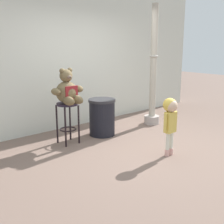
# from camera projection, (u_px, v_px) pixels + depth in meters

# --- Properties ---
(ground_plane) EXTENTS (24.00, 24.00, 0.00)m
(ground_plane) POSITION_uv_depth(u_px,v_px,m) (140.00, 150.00, 5.01)
(ground_plane) COLOR #745C51
(building_wall) EXTENTS (7.77, 0.30, 3.54)m
(building_wall) POSITION_uv_depth(u_px,v_px,m) (68.00, 43.00, 6.15)
(building_wall) COLOR silver
(building_wall) RESTS_ON ground_plane
(bar_stool_with_teddy) EXTENTS (0.38, 0.38, 0.75)m
(bar_stool_with_teddy) POSITION_uv_depth(u_px,v_px,m) (67.00, 115.00, 5.22)
(bar_stool_with_teddy) COLOR #251C2C
(bar_stool_with_teddy) RESTS_ON ground_plane
(teddy_bear) EXTENTS (0.60, 0.54, 0.62)m
(teddy_bear) POSITION_uv_depth(u_px,v_px,m) (68.00, 91.00, 5.10)
(teddy_bear) COLOR brown
(teddy_bear) RESTS_ON bar_stool_with_teddy
(child_walking) EXTENTS (0.30, 0.24, 0.95)m
(child_walking) POSITION_uv_depth(u_px,v_px,m) (170.00, 114.00, 4.62)
(child_walking) COLOR #DEA69C
(child_walking) RESTS_ON ground_plane
(trash_bin) EXTENTS (0.53, 0.53, 0.72)m
(trash_bin) POSITION_uv_depth(u_px,v_px,m) (102.00, 117.00, 5.74)
(trash_bin) COLOR black
(trash_bin) RESTS_ON ground_plane
(lamppost) EXTENTS (0.34, 0.34, 2.59)m
(lamppost) POSITION_uv_depth(u_px,v_px,m) (153.00, 79.00, 6.39)
(lamppost) COLOR #AB9F98
(lamppost) RESTS_ON ground_plane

